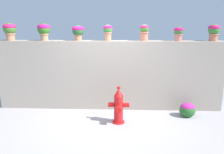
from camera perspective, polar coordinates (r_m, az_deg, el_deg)
name	(u,v)px	position (r m, az deg, el deg)	size (l,w,h in m)	color
ground_plane	(107,125)	(5.13, -1.34, -12.11)	(24.00, 24.00, 0.00)	#969196
stone_wall	(109,75)	(5.92, -0.67, 0.55)	(5.81, 0.41, 1.79)	gray
potted_plant_0	(10,30)	(6.40, -24.59, 10.91)	(0.32, 0.32, 0.45)	tan
potted_plant_1	(44,30)	(6.08, -16.95, 11.46)	(0.33, 0.33, 0.44)	#AB7D5B
potted_plant_2	(78,31)	(5.87, -8.62, 11.47)	(0.31, 0.31, 0.39)	#B6724E
potted_plant_3	(108,31)	(5.76, -1.08, 11.71)	(0.24, 0.24, 0.40)	#B6785A
potted_plant_4	(144,31)	(5.76, 8.18, 11.42)	(0.24, 0.24, 0.41)	#C27258
potted_plant_5	(179,32)	(5.91, 16.56, 10.85)	(0.24, 0.24, 0.35)	#C36C5E
potted_plant_6	(214,31)	(6.19, 24.51, 10.68)	(0.29, 0.29, 0.42)	#BA6F4F
fire_hydrant	(119,107)	(5.10, 1.68, -7.51)	(0.48, 0.39, 0.85)	red
flower_bush_left	(187,109)	(5.80, 18.62, -7.76)	(0.38, 0.34, 0.36)	#265E28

